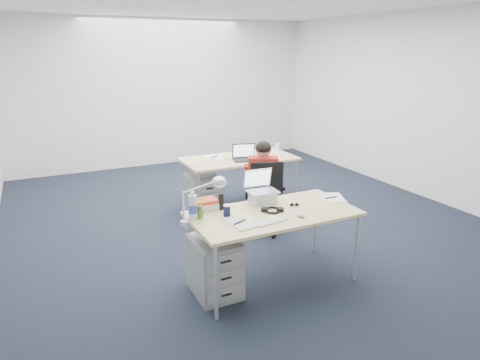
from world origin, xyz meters
The scene contains 24 objects.
floor centered at (0.00, 0.00, 0.00)m, with size 7.00×7.00×0.00m, color black.
room centered at (0.00, 0.00, 1.71)m, with size 6.02×7.02×2.80m.
desk_near centered at (-0.43, -1.48, 0.68)m, with size 1.60×0.80×0.73m.
desk_far centered at (0.20, 0.59, 0.68)m, with size 1.60×0.80×0.73m.
office_chair centered at (0.08, -0.37, 0.27)m, with size 0.76×0.76×0.95m.
seated_person centered at (0.14, -0.22, 0.57)m, with size 0.56×0.70×1.15m.
drawer_pedestal_near centered at (-1.03, -1.44, 0.28)m, with size 0.40×0.50×0.55m, color gray.
drawer_pedestal_far centered at (-0.39, 0.53, 0.28)m, with size 0.40×0.50×0.55m, color gray.
silver_laptop centered at (-0.40, -1.20, 0.89)m, with size 0.30×0.24×0.32m, color silver, non-canonical shape.
wireless_keyboard centered at (-0.57, -1.67, 0.74)m, with size 0.31×0.13×0.02m, color white.
computer_mouse centered at (-0.26, -1.68, 0.75)m, with size 0.07×0.10×0.04m, color white.
headphones centered at (-0.43, -1.46, 0.75)m, with size 0.22×0.17×0.04m, color black, non-canonical shape.
can_koozie centered at (-0.87, -1.37, 0.78)m, with size 0.07×0.07×0.11m, color #131A3E.
water_bottle centered at (-1.18, -1.31, 0.86)m, with size 0.08×0.08×0.26m, color silver.
bear_figurine centered at (-1.12, -1.31, 0.80)m, with size 0.07×0.05×0.13m, color #3B761F, non-canonical shape.
book_stack centered at (-0.98, -1.13, 0.78)m, with size 0.23×0.17×0.10m, color silver.
cordless_phone centered at (-0.86, -1.20, 0.81)m, with size 0.04×0.03×0.17m, color black.
papers_left centered at (-0.82, -1.59, 0.74)m, with size 0.22×0.32×0.01m, color #F2EF8C.
papers_right centered at (0.32, -1.41, 0.74)m, with size 0.21×0.31×0.01m, color #F2EF8C.
sunglasses centered at (-0.16, -1.43, 0.74)m, with size 0.09×0.04×0.02m, color black, non-canonical shape.
desk_lamp centered at (-1.18, -1.44, 0.95)m, with size 0.38×0.14×0.43m, color silver, non-canonical shape.
dark_laptop centered at (0.21, 0.42, 0.85)m, with size 0.32×0.31×0.23m, color black, non-canonical shape.
far_cup centered at (0.95, 0.78, 0.78)m, with size 0.07×0.07×0.10m, color white.
far_papers centered at (-0.10, 0.74, 0.73)m, with size 0.24×0.34×0.01m, color white.
Camera 1 is at (-2.38, -4.77, 2.22)m, focal length 32.00 mm.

